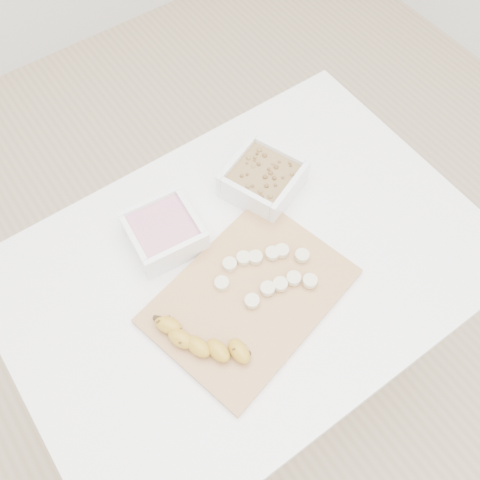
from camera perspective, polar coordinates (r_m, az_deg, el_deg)
ground at (r=1.82m, az=0.56°, el=-13.50°), size 3.50×3.50×0.00m
table at (r=1.20m, az=0.83°, el=-4.71°), size 1.00×0.70×0.75m
bowl_yogurt at (r=1.13m, az=-8.10°, el=0.88°), size 0.16×0.16×0.07m
bowl_granola at (r=1.19m, az=2.48°, el=6.52°), size 0.19×0.19×0.07m
cutting_board at (r=1.08m, az=1.07°, el=-5.98°), size 0.44×0.36×0.01m
banana at (r=1.02m, az=-3.85°, el=-10.79°), size 0.12×0.19×0.03m
banana_slices at (r=1.09m, az=2.95°, el=-3.33°), size 0.20×0.16×0.02m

